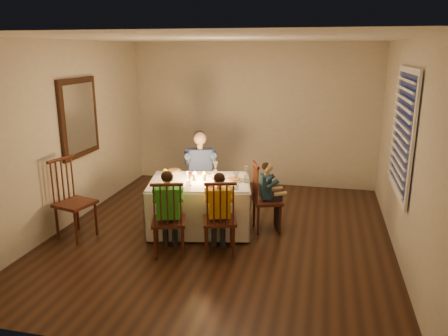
% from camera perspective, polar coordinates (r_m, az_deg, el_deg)
% --- Properties ---
extents(ground, '(5.00, 5.00, 0.00)m').
position_cam_1_polar(ground, '(6.08, -0.30, -8.68)').
color(ground, black).
rests_on(ground, ground).
extents(wall_left, '(0.02, 5.00, 2.60)m').
position_cam_1_polar(wall_left, '(6.57, -19.85, 4.10)').
color(wall_left, beige).
rests_on(wall_left, ground).
extents(wall_right, '(0.02, 5.00, 2.60)m').
position_cam_1_polar(wall_right, '(5.62, 22.64, 2.07)').
color(wall_right, beige).
rests_on(wall_right, ground).
extents(wall_back, '(4.50, 0.02, 2.60)m').
position_cam_1_polar(wall_back, '(8.10, 3.80, 6.93)').
color(wall_back, beige).
rests_on(wall_back, ground).
extents(ceiling, '(5.00, 5.00, 0.00)m').
position_cam_1_polar(ceiling, '(5.56, -0.34, 16.62)').
color(ceiling, white).
rests_on(ceiling, wall_back).
extents(dining_table, '(1.56, 1.27, 0.69)m').
position_cam_1_polar(dining_table, '(6.08, -3.21, -3.53)').
color(dining_table, silver).
rests_on(dining_table, ground).
extents(chair_adult, '(0.50, 0.49, 0.98)m').
position_cam_1_polar(chair_adult, '(6.95, -3.02, -5.57)').
color(chair_adult, '#3A140F').
rests_on(chair_adult, ground).
extents(chair_near_left, '(0.50, 0.49, 0.98)m').
position_cam_1_polar(chair_near_left, '(5.59, -7.07, -11.06)').
color(chair_near_left, '#3A140F').
rests_on(chair_near_left, ground).
extents(chair_near_right, '(0.50, 0.49, 0.98)m').
position_cam_1_polar(chair_near_right, '(5.58, -0.60, -11.01)').
color(chair_near_right, '#3A140F').
rests_on(chair_near_right, ground).
extents(chair_end, '(0.50, 0.51, 0.98)m').
position_cam_1_polar(chair_end, '(6.26, 5.57, -8.03)').
color(chair_end, '#3A140F').
rests_on(chair_end, ground).
extents(chair_extra, '(0.53, 0.54, 1.09)m').
position_cam_1_polar(chair_extra, '(6.33, -18.49, -8.54)').
color(chair_extra, '#3A140F').
rests_on(chair_extra, ground).
extents(adult, '(0.58, 0.56, 1.27)m').
position_cam_1_polar(adult, '(6.95, -3.02, -5.57)').
color(adult, navy).
rests_on(adult, ground).
extents(child_green, '(0.45, 0.43, 1.08)m').
position_cam_1_polar(child_green, '(5.59, -7.07, -11.06)').
color(child_green, green).
rests_on(child_green, ground).
extents(child_yellow, '(0.42, 0.41, 1.05)m').
position_cam_1_polar(child_yellow, '(5.58, -0.60, -11.01)').
color(child_yellow, gold).
rests_on(child_yellow, ground).
extents(child_teal, '(0.37, 0.38, 0.98)m').
position_cam_1_polar(child_teal, '(6.26, 5.57, -8.03)').
color(child_teal, '#1B3345').
rests_on(child_teal, ground).
extents(setting_adult, '(0.31, 0.31, 0.02)m').
position_cam_1_polar(setting_adult, '(6.26, -2.68, -0.87)').
color(setting_adult, silver).
rests_on(setting_adult, dining_table).
extents(setting_green, '(0.31, 0.31, 0.02)m').
position_cam_1_polar(setting_green, '(5.76, -6.27, -2.39)').
color(setting_green, silver).
rests_on(setting_green, dining_table).
extents(setting_yellow, '(0.31, 0.31, 0.02)m').
position_cam_1_polar(setting_yellow, '(5.71, -0.11, -2.45)').
color(setting_yellow, silver).
rests_on(setting_yellow, dining_table).
extents(setting_teal, '(0.31, 0.31, 0.02)m').
position_cam_1_polar(setting_teal, '(6.01, 1.31, -1.57)').
color(setting_teal, silver).
rests_on(setting_teal, dining_table).
extents(candle_left, '(0.06, 0.06, 0.10)m').
position_cam_1_polar(candle_left, '(6.01, -3.84, -1.20)').
color(candle_left, white).
rests_on(candle_left, dining_table).
extents(candle_right, '(0.06, 0.06, 0.10)m').
position_cam_1_polar(candle_right, '(6.00, -2.63, -1.21)').
color(candle_right, white).
rests_on(candle_right, dining_table).
extents(squash, '(0.09, 0.09, 0.09)m').
position_cam_1_polar(squash, '(6.33, -7.72, -0.48)').
color(squash, '#FDFF43').
rests_on(squash, dining_table).
extents(orange_fruit, '(0.08, 0.08, 0.08)m').
position_cam_1_polar(orange_fruit, '(6.04, -1.31, -1.18)').
color(orange_fruit, orange).
rests_on(orange_fruit, dining_table).
extents(serving_bowl, '(0.26, 0.26, 0.05)m').
position_cam_1_polar(serving_bowl, '(6.35, -6.56, -0.59)').
color(serving_bowl, silver).
rests_on(serving_bowl, dining_table).
extents(wall_mirror, '(0.06, 0.95, 1.15)m').
position_cam_1_polar(wall_mirror, '(6.77, -18.41, 6.26)').
color(wall_mirror, black).
rests_on(wall_mirror, wall_left).
extents(window_blinds, '(0.07, 1.34, 1.54)m').
position_cam_1_polar(window_blinds, '(5.67, 22.25, 4.29)').
color(window_blinds, black).
rests_on(window_blinds, wall_right).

